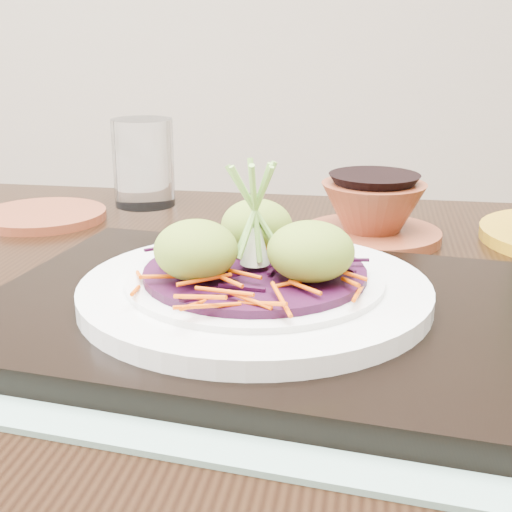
{
  "coord_description": "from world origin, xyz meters",
  "views": [
    {
      "loc": [
        0.06,
        -0.52,
        0.96
      ],
      "look_at": [
        0.04,
        -0.0,
        0.79
      ],
      "focal_mm": 50.0,
      "sensor_mm": 36.0,
      "label": 1
    }
  ],
  "objects_px": {
    "white_plate": "(255,289)",
    "terracotta_side_plate": "(43,216)",
    "terracotta_bowl_set": "(372,215)",
    "dining_table": "(246,406)",
    "water_glass": "(144,163)",
    "serving_tray": "(255,311)"
  },
  "relations": [
    {
      "from": "dining_table",
      "to": "white_plate",
      "type": "xyz_separation_m",
      "value": [
        0.01,
        -0.05,
        0.13
      ]
    },
    {
      "from": "water_glass",
      "to": "serving_tray",
      "type": "bearing_deg",
      "value": -67.82
    },
    {
      "from": "terracotta_bowl_set",
      "to": "terracotta_side_plate",
      "type": "bearing_deg",
      "value": 169.99
    },
    {
      "from": "terracotta_bowl_set",
      "to": "serving_tray",
      "type": "bearing_deg",
      "value": -115.82
    },
    {
      "from": "serving_tray",
      "to": "white_plate",
      "type": "distance_m",
      "value": 0.02
    },
    {
      "from": "white_plate",
      "to": "dining_table",
      "type": "bearing_deg",
      "value": 100.61
    },
    {
      "from": "white_plate",
      "to": "terracotta_bowl_set",
      "type": "relative_size",
      "value": 1.34
    },
    {
      "from": "white_plate",
      "to": "terracotta_side_plate",
      "type": "height_order",
      "value": "white_plate"
    },
    {
      "from": "white_plate",
      "to": "terracotta_bowl_set",
      "type": "distance_m",
      "value": 0.26
    },
    {
      "from": "terracotta_side_plate",
      "to": "terracotta_bowl_set",
      "type": "height_order",
      "value": "terracotta_bowl_set"
    },
    {
      "from": "terracotta_side_plate",
      "to": "water_glass",
      "type": "bearing_deg",
      "value": 36.23
    },
    {
      "from": "terracotta_side_plate",
      "to": "terracotta_bowl_set",
      "type": "relative_size",
      "value": 0.75
    },
    {
      "from": "terracotta_side_plate",
      "to": "water_glass",
      "type": "height_order",
      "value": "water_glass"
    },
    {
      "from": "terracotta_side_plate",
      "to": "serving_tray",
      "type": "bearing_deg",
      "value": -49.16
    },
    {
      "from": "serving_tray",
      "to": "terracotta_side_plate",
      "type": "bearing_deg",
      "value": 145.05
    },
    {
      "from": "serving_tray",
      "to": "water_glass",
      "type": "bearing_deg",
      "value": 126.39
    },
    {
      "from": "white_plate",
      "to": "terracotta_side_plate",
      "type": "distance_m",
      "value": 0.4
    },
    {
      "from": "dining_table",
      "to": "white_plate",
      "type": "distance_m",
      "value": 0.14
    },
    {
      "from": "white_plate",
      "to": "water_glass",
      "type": "bearing_deg",
      "value": 112.18
    },
    {
      "from": "serving_tray",
      "to": "water_glass",
      "type": "distance_m",
      "value": 0.41
    },
    {
      "from": "serving_tray",
      "to": "terracotta_bowl_set",
      "type": "bearing_deg",
      "value": 78.38
    },
    {
      "from": "terracotta_side_plate",
      "to": "terracotta_bowl_set",
      "type": "distance_m",
      "value": 0.38
    }
  ]
}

